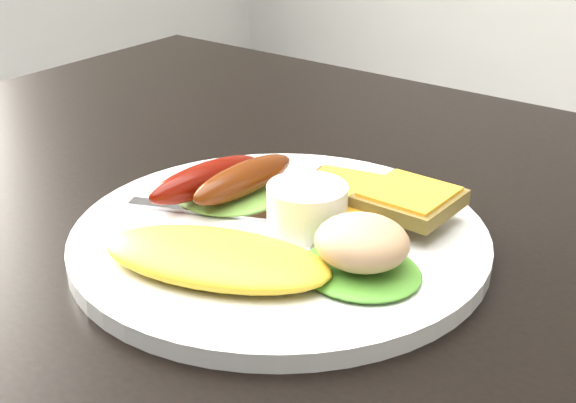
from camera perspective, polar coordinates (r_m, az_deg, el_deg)
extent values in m
cube|color=black|center=(0.57, 7.83, -6.38)|extent=(1.20, 0.80, 0.04)
imported|color=navy|center=(1.01, 13.92, 4.88)|extent=(0.57, 0.46, 1.38)
cylinder|color=white|center=(0.57, -0.60, -2.69)|extent=(0.30, 0.30, 0.01)
ellipsoid|color=#569B36|center=(0.63, -4.43, 0.72)|extent=(0.11, 0.10, 0.01)
ellipsoid|color=#3F8722|center=(0.52, 5.10, -4.89)|extent=(0.10, 0.09, 0.01)
ellipsoid|color=yellow|center=(0.52, -5.16, -4.01)|extent=(0.17, 0.12, 0.02)
ellipsoid|color=#700504|center=(0.61, -5.88, 1.59)|extent=(0.04, 0.11, 0.03)
ellipsoid|color=#5E1A03|center=(0.61, -3.16, 1.62)|extent=(0.03, 0.10, 0.03)
cylinder|color=white|center=(0.57, 1.36, -0.46)|extent=(0.07, 0.07, 0.03)
cube|color=brown|center=(0.60, 4.60, -0.13)|extent=(0.10, 0.10, 0.01)
cube|color=olive|center=(0.58, 8.62, 0.09)|extent=(0.07, 0.07, 0.01)
ellipsoid|color=beige|center=(0.51, 5.28, -2.90)|extent=(0.07, 0.07, 0.03)
cube|color=#ADAFB7|center=(0.60, -4.22, -0.83)|extent=(0.15, 0.07, 0.00)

